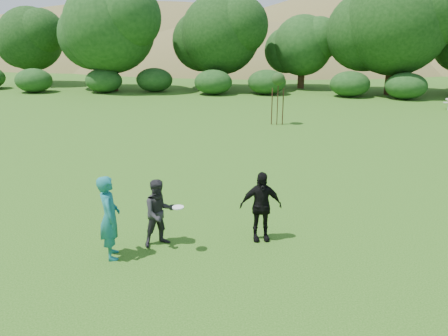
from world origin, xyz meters
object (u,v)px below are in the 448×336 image
object	(u,v)px
player_grey	(160,213)
sapling	(278,80)
player_black	(261,206)
player_teal	(110,217)

from	to	relation	value
player_grey	sapling	size ratio (longest dim) A/B	0.59
player_black	sapling	xyz separation A→B (m)	(0.06, 14.03, 1.53)
player_black	player_teal	bearing A→B (deg)	-171.07
player_black	sapling	distance (m)	14.12
player_grey	player_black	world-z (taller)	player_black
player_teal	player_black	xyz separation A→B (m)	(3.33, 1.36, -0.10)
player_teal	sapling	bearing A→B (deg)	-37.03
player_grey	player_black	size ratio (longest dim) A/B	0.94
player_teal	sapling	xyz separation A→B (m)	(3.38, 15.40, 1.43)
sapling	player_teal	bearing A→B (deg)	-102.40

